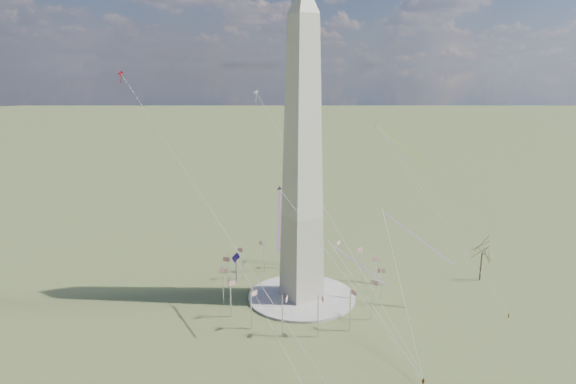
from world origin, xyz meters
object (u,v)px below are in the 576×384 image
washington_monument (302,157)px  tree_near (482,251)px  person_east (509,315)px  kite_delta_black (379,126)px

washington_monument → tree_near: (63.29, -21.42, -36.73)m
person_east → kite_delta_black: size_ratio=0.09×
washington_monument → person_east: 80.50m
tree_near → kite_delta_black: (-22.99, 32.02, 43.01)m
tree_near → person_east: 30.50m
person_east → kite_delta_black: (-6.85, 55.74, 53.39)m
washington_monument → person_east: (47.15, -45.14, -47.11)m
person_east → kite_delta_black: bearing=-116.0°
tree_near → washington_monument: bearing=161.3°
washington_monument → tree_near: size_ratio=6.36×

